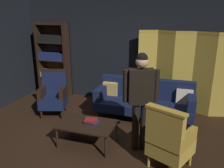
{
  "coord_description": "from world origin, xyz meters",
  "views": [
    {
      "loc": [
        1.33,
        -3.3,
        2.3
      ],
      "look_at": [
        0.0,
        0.8,
        0.95
      ],
      "focal_mm": 36.9,
      "sensor_mm": 36.0,
      "label": 1
    }
  ],
  "objects_px": {
    "bookshelf": "(54,59)",
    "velvet_couch": "(145,99)",
    "folding_screen": "(183,71)",
    "armchair_wing_left": "(54,94)",
    "armchair_gilt_accent": "(169,140)",
    "book_red_leather": "(91,120)",
    "book_navy_cloth": "(91,122)",
    "standing_figure": "(141,94)",
    "coffee_table": "(87,126)"
  },
  "relations": [
    {
      "from": "armchair_gilt_accent",
      "to": "book_navy_cloth",
      "type": "distance_m",
      "value": 1.41
    },
    {
      "from": "folding_screen",
      "to": "armchair_wing_left",
      "type": "bearing_deg",
      "value": -158.33
    },
    {
      "from": "bookshelf",
      "to": "coffee_table",
      "type": "distance_m",
      "value": 2.96
    },
    {
      "from": "bookshelf",
      "to": "armchair_gilt_accent",
      "type": "xyz_separation_m",
      "value": [
        3.36,
        -2.38,
        -0.58
      ]
    },
    {
      "from": "armchair_wing_left",
      "to": "book_navy_cloth",
      "type": "relative_size",
      "value": 4.02
    },
    {
      "from": "folding_screen",
      "to": "armchair_wing_left",
      "type": "xyz_separation_m",
      "value": [
        -2.79,
        -1.11,
        -0.5
      ]
    },
    {
      "from": "velvet_couch",
      "to": "book_red_leather",
      "type": "relative_size",
      "value": 9.33
    },
    {
      "from": "armchair_wing_left",
      "to": "book_navy_cloth",
      "type": "xyz_separation_m",
      "value": [
        1.32,
        -0.93,
        -0.05
      ]
    },
    {
      "from": "folding_screen",
      "to": "armchair_wing_left",
      "type": "height_order",
      "value": "folding_screen"
    },
    {
      "from": "armchair_wing_left",
      "to": "book_red_leather",
      "type": "relative_size",
      "value": 4.58
    },
    {
      "from": "book_navy_cloth",
      "to": "armchair_wing_left",
      "type": "bearing_deg",
      "value": 144.99
    },
    {
      "from": "armchair_wing_left",
      "to": "standing_figure",
      "type": "xyz_separation_m",
      "value": [
        2.18,
        -0.83,
        0.54
      ]
    },
    {
      "from": "standing_figure",
      "to": "book_navy_cloth",
      "type": "height_order",
      "value": "standing_figure"
    },
    {
      "from": "coffee_table",
      "to": "standing_figure",
      "type": "distance_m",
      "value": 1.13
    },
    {
      "from": "coffee_table",
      "to": "armchair_wing_left",
      "type": "relative_size",
      "value": 0.96
    },
    {
      "from": "folding_screen",
      "to": "book_red_leather",
      "type": "xyz_separation_m",
      "value": [
        -1.47,
        -2.04,
        -0.52
      ]
    },
    {
      "from": "velvet_couch",
      "to": "armchair_wing_left",
      "type": "height_order",
      "value": "armchair_wing_left"
    },
    {
      "from": "bookshelf",
      "to": "armchair_wing_left",
      "type": "distance_m",
      "value": 1.45
    },
    {
      "from": "armchair_gilt_accent",
      "to": "book_red_leather",
      "type": "relative_size",
      "value": 4.58
    },
    {
      "from": "standing_figure",
      "to": "book_navy_cloth",
      "type": "distance_m",
      "value": 1.04
    },
    {
      "from": "standing_figure",
      "to": "book_red_leather",
      "type": "relative_size",
      "value": 7.49
    },
    {
      "from": "folding_screen",
      "to": "armchair_gilt_accent",
      "type": "bearing_deg",
      "value": -92.27
    },
    {
      "from": "armchair_gilt_accent",
      "to": "coffee_table",
      "type": "bearing_deg",
      "value": 170.95
    },
    {
      "from": "armchair_gilt_accent",
      "to": "book_navy_cloth",
      "type": "relative_size",
      "value": 4.02
    },
    {
      "from": "bookshelf",
      "to": "book_red_leather",
      "type": "height_order",
      "value": "bookshelf"
    },
    {
      "from": "armchair_gilt_accent",
      "to": "standing_figure",
      "type": "height_order",
      "value": "standing_figure"
    },
    {
      "from": "coffee_table",
      "to": "armchair_gilt_accent",
      "type": "height_order",
      "value": "armchair_gilt_accent"
    },
    {
      "from": "bookshelf",
      "to": "standing_figure",
      "type": "relative_size",
      "value": 1.2
    },
    {
      "from": "standing_figure",
      "to": "book_red_leather",
      "type": "distance_m",
      "value": 1.02
    },
    {
      "from": "velvet_couch",
      "to": "standing_figure",
      "type": "height_order",
      "value": "standing_figure"
    },
    {
      "from": "velvet_couch",
      "to": "armchair_gilt_accent",
      "type": "height_order",
      "value": "armchair_gilt_accent"
    },
    {
      "from": "folding_screen",
      "to": "book_navy_cloth",
      "type": "relative_size",
      "value": 8.36
    },
    {
      "from": "armchair_gilt_accent",
      "to": "book_navy_cloth",
      "type": "bearing_deg",
      "value": 168.1
    },
    {
      "from": "armchair_gilt_accent",
      "to": "bookshelf",
      "type": "bearing_deg",
      "value": 144.73
    },
    {
      "from": "standing_figure",
      "to": "armchair_wing_left",
      "type": "bearing_deg",
      "value": 159.15
    },
    {
      "from": "bookshelf",
      "to": "velvet_couch",
      "type": "relative_size",
      "value": 0.97
    },
    {
      "from": "folding_screen",
      "to": "bookshelf",
      "type": "relative_size",
      "value": 1.06
    },
    {
      "from": "bookshelf",
      "to": "standing_figure",
      "type": "distance_m",
      "value": 3.46
    },
    {
      "from": "folding_screen",
      "to": "armchair_gilt_accent",
      "type": "distance_m",
      "value": 2.38
    },
    {
      "from": "bookshelf",
      "to": "armchair_wing_left",
      "type": "relative_size",
      "value": 1.97
    },
    {
      "from": "standing_figure",
      "to": "book_red_leather",
      "type": "height_order",
      "value": "standing_figure"
    },
    {
      "from": "book_red_leather",
      "to": "coffee_table",
      "type": "bearing_deg",
      "value": -134.63
    },
    {
      "from": "armchair_wing_left",
      "to": "bookshelf",
      "type": "bearing_deg",
      "value": 119.59
    },
    {
      "from": "folding_screen",
      "to": "book_navy_cloth",
      "type": "xyz_separation_m",
      "value": [
        -1.47,
        -2.04,
        -0.55
      ]
    },
    {
      "from": "folding_screen",
      "to": "book_navy_cloth",
      "type": "height_order",
      "value": "folding_screen"
    },
    {
      "from": "velvet_couch",
      "to": "coffee_table",
      "type": "distance_m",
      "value": 1.61
    },
    {
      "from": "bookshelf",
      "to": "folding_screen",
      "type": "bearing_deg",
      "value": -0.81
    },
    {
      "from": "folding_screen",
      "to": "standing_figure",
      "type": "height_order",
      "value": "folding_screen"
    },
    {
      "from": "bookshelf",
      "to": "armchair_wing_left",
      "type": "bearing_deg",
      "value": -60.41
    },
    {
      "from": "bookshelf",
      "to": "book_red_leather",
      "type": "distance_m",
      "value": 2.94
    }
  ]
}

